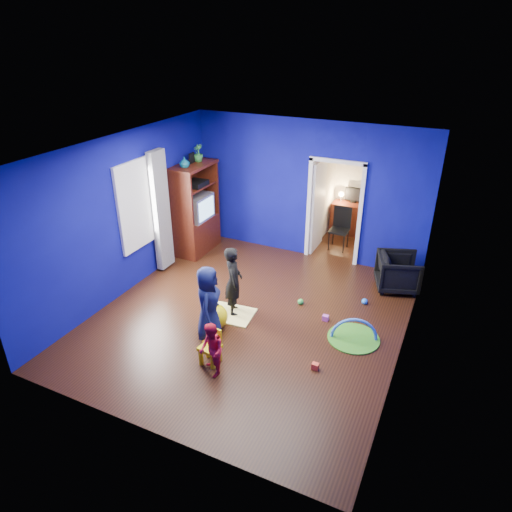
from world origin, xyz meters
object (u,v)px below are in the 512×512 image
at_px(armchair, 398,272).
at_px(hopper_ball, 215,317).
at_px(tv_armoire, 196,209).
at_px(child_black, 233,281).
at_px(vase, 184,162).
at_px(toddler_red, 211,350).
at_px(folding_chair, 339,230).
at_px(play_mat, 353,338).
at_px(study_desk, 350,219).
at_px(crt_tv, 197,207).
at_px(child_navy, 208,304).
at_px(kid_chair, 210,349).

distance_m(armchair, hopper_ball, 3.60).
distance_m(armchair, tv_armoire, 4.37).
relative_size(child_black, tv_armoire, 0.64).
bearing_deg(vase, toddler_red, -52.90).
xyz_separation_m(hopper_ball, folding_chair, (0.99, 3.81, 0.24)).
height_order(play_mat, folding_chair, folding_chair).
bearing_deg(toddler_red, study_desk, 128.87).
bearing_deg(armchair, study_desk, 15.72).
xyz_separation_m(crt_tv, hopper_ball, (1.79, -2.42, -0.80)).
bearing_deg(study_desk, armchair, -55.48).
height_order(armchair, tv_armoire, tv_armoire).
bearing_deg(play_mat, armchair, 80.22).
bearing_deg(crt_tv, folding_chair, 26.57).
xyz_separation_m(child_black, toddler_red, (0.45, -1.53, -0.21)).
relative_size(toddler_red, crt_tv, 1.20).
bearing_deg(toddler_red, crt_tv, 167.64).
bearing_deg(armchair, child_black, 111.51).
height_order(child_black, crt_tv, crt_tv).
relative_size(vase, tv_armoire, 0.11).
bearing_deg(child_navy, armchair, -60.25).
height_order(toddler_red, play_mat, toddler_red).
distance_m(child_navy, hopper_ball, 0.49).
xyz_separation_m(vase, folding_chair, (2.82, 1.69, -1.61)).
height_order(toddler_red, study_desk, toddler_red).
relative_size(armchair, folding_chair, 0.83).
xyz_separation_m(vase, play_mat, (3.99, -1.44, -2.06)).
bearing_deg(play_mat, folding_chair, 110.50).
bearing_deg(kid_chair, child_navy, 128.54).
bearing_deg(folding_chair, vase, -149.06).
distance_m(child_navy, crt_tv, 3.26).
bearing_deg(child_black, armchair, -79.40).
relative_size(play_mat, study_desk, 0.94).
height_order(crt_tv, play_mat, crt_tv).
bearing_deg(child_black, crt_tv, 15.00).
bearing_deg(hopper_ball, child_black, 82.04).
distance_m(crt_tv, hopper_ball, 3.11).
xyz_separation_m(toddler_red, crt_tv, (-2.31, 3.41, 0.60)).
relative_size(vase, kid_chair, 0.43).
relative_size(child_black, crt_tv, 1.79).
xyz_separation_m(toddler_red, folding_chair, (0.47, 4.80, 0.04)).
bearing_deg(armchair, toddler_red, 132.45).
xyz_separation_m(child_navy, vase, (-1.88, 2.37, 1.44)).
bearing_deg(vase, crt_tv, 82.41).
xyz_separation_m(child_navy, tv_armoire, (-1.88, 2.67, 0.35)).
height_order(armchair, hopper_ball, armchair).
bearing_deg(child_black, folding_chair, -45.37).
xyz_separation_m(armchair, hopper_ball, (-2.49, -2.59, -0.13)).
height_order(child_black, study_desk, child_black).
bearing_deg(kid_chair, tv_armoire, 132.00).
bearing_deg(toddler_red, tv_armoire, 168.10).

